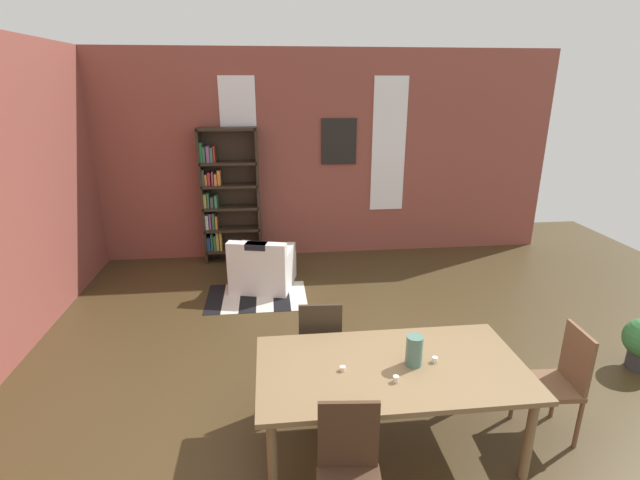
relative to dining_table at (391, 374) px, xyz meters
name	(u,v)px	position (x,y,z in m)	size (l,w,h in m)	color
ground_plane	(367,426)	(-0.11, 0.22, -0.67)	(11.16, 11.16, 0.00)	#41321B
back_wall_brick	(315,156)	(-0.11, 4.58, 0.97)	(7.82, 0.12, 3.28)	brown
window_pane_0	(240,148)	(-1.31, 4.51, 1.14)	(0.55, 0.02, 2.13)	white
window_pane_1	(389,145)	(1.08, 4.51, 1.14)	(0.55, 0.02, 2.13)	white
dining_table	(391,374)	(0.00, 0.00, 0.00)	(2.03, 1.07, 0.74)	brown
vase_on_table	(414,351)	(0.17, 0.00, 0.19)	(0.13, 0.13, 0.24)	#4C7266
tealight_candle_0	(396,379)	(-0.02, -0.20, 0.09)	(0.04, 0.04, 0.05)	silver
tealight_candle_1	(435,360)	(0.34, 0.01, 0.09)	(0.04, 0.04, 0.04)	silver
tealight_candle_2	(343,369)	(-0.38, -0.02, 0.09)	(0.04, 0.04, 0.03)	silver
dining_chair_near_left	(349,474)	(-0.45, -0.76, -0.16)	(0.44, 0.44, 0.95)	#402A1B
dining_chair_head_right	(559,379)	(1.39, 0.00, -0.16)	(0.42, 0.42, 0.95)	brown
dining_chair_far_left	(320,342)	(-0.46, 0.76, -0.16)	(0.42, 0.42, 0.95)	#32281B
bookshelf_tall	(226,196)	(-1.55, 4.34, 0.40)	(0.91, 0.29, 2.13)	#2D2319
armchair_white	(263,268)	(-1.00, 3.20, -0.39)	(0.97, 0.97, 0.75)	white
striped_rug	(257,297)	(-1.09, 2.86, -0.66)	(1.34, 0.93, 0.01)	black
framed_picture	(339,142)	(0.26, 4.50, 1.21)	(0.56, 0.03, 0.72)	black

